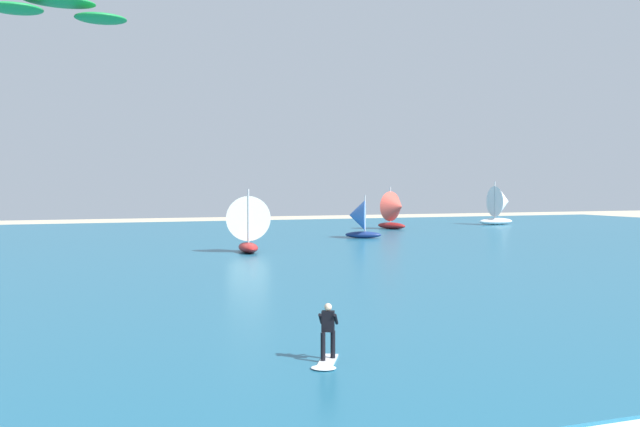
% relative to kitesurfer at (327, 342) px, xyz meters
% --- Properties ---
extents(ocean, '(160.00, 90.00, 0.10)m').
position_rel_kitesurfer_xyz_m(ocean, '(0.84, 38.10, -0.65)').
color(ocean, '#1E607F').
rests_on(ocean, ground).
extents(shoreline_foam, '(88.60, 2.57, 0.01)m').
position_rel_kitesurfer_xyz_m(shoreline_foam, '(3.55, -6.92, -0.70)').
color(shoreline_foam, white).
rests_on(shoreline_foam, ground).
extents(kitesurfer, '(1.44, 1.98, 1.67)m').
position_rel_kitesurfer_xyz_m(kitesurfer, '(0.00, 0.00, 0.00)').
color(kitesurfer, white).
rests_on(kitesurfer, ocean).
extents(kite, '(5.15, 2.43, 0.75)m').
position_rel_kitesurfer_xyz_m(kite, '(-6.81, 9.33, 10.87)').
color(kite, '#198C3F').
extents(sailboat_leading, '(3.68, 3.27, 4.10)m').
position_rel_kitesurfer_xyz_m(sailboat_leading, '(20.92, 44.67, 1.28)').
color(sailboat_leading, navy).
rests_on(sailboat_leading, ocean).
extents(sailboat_outermost, '(3.58, 4.16, 4.77)m').
position_rel_kitesurfer_xyz_m(sailboat_outermost, '(7.16, 34.52, 1.58)').
color(sailboat_outermost, maroon).
rests_on(sailboat_outermost, ocean).
extents(sailboat_far_right, '(3.87, 4.35, 4.89)m').
position_rel_kitesurfer_xyz_m(sailboat_far_right, '(30.68, 56.06, 1.64)').
color(sailboat_far_right, maroon).
rests_on(sailboat_far_right, ocean).
extents(sailboat_heeled_over, '(4.75, 4.02, 5.57)m').
position_rel_kitesurfer_xyz_m(sailboat_heeled_over, '(47.74, 59.95, 1.95)').
color(sailboat_heeled_over, white).
rests_on(sailboat_heeled_over, ocean).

